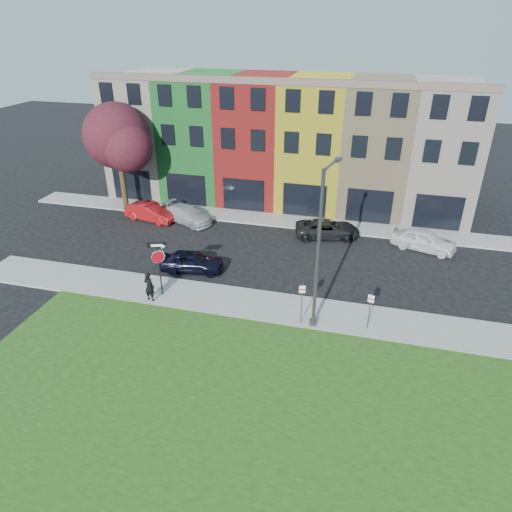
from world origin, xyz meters
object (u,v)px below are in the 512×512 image
(stop_sign, at_px, (158,258))
(man, at_px, (149,287))
(street_lamp, at_px, (319,251))
(sedan_near, at_px, (192,261))

(stop_sign, distance_m, man, 1.70)
(stop_sign, bearing_deg, street_lamp, -21.55)
(sedan_near, bearing_deg, street_lamp, -122.50)
(street_lamp, bearing_deg, man, -167.39)
(stop_sign, xyz_separation_m, street_lamp, (8.90, -0.52, 1.85))
(man, bearing_deg, street_lamp, -168.55)
(man, bearing_deg, sedan_near, -93.52)
(sedan_near, xyz_separation_m, street_lamp, (8.32, -3.71, 3.66))
(sedan_near, height_order, street_lamp, street_lamp)
(sedan_near, bearing_deg, stop_sign, 161.12)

